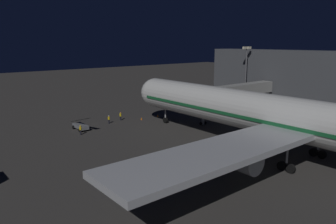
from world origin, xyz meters
name	(u,v)px	position (x,y,z in m)	size (l,w,h in m)	color
ground_plane	(234,143)	(0.00, 0.00, 0.00)	(320.00, 320.00, 0.00)	#383533
airliner_at_gate	(299,121)	(0.00, 11.05, 5.89)	(59.83, 71.85, 19.79)	silver
jet_bridge	(230,92)	(-13.10, -12.17, 6.00)	(24.71, 3.40, 7.53)	#9E9E99
apron_floodlight_mast	(246,72)	(-25.50, -17.63, 9.08)	(2.90, 0.50, 15.37)	#59595E
belt_loader	(81,125)	(15.86, -24.21, 0.84)	(1.96, 7.09, 2.96)	slate
ground_crew_near_nose_gear	(120,116)	(5.94, -25.98, 1.01)	(0.40, 0.40, 1.84)	black
ground_crew_marshaller_fwd	(80,129)	(17.38, -20.94, 1.00)	(0.40, 0.40, 1.81)	black
ground_crew_under_port_wing	(109,119)	(9.26, -25.09, 0.94)	(0.40, 0.40, 1.71)	black
traffic_cone_nose_port	(158,116)	(-2.20, -23.52, 0.28)	(0.36, 0.36, 0.55)	orange
traffic_cone_nose_starboard	(141,119)	(2.20, -23.52, 0.28)	(0.36, 0.36, 0.55)	orange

